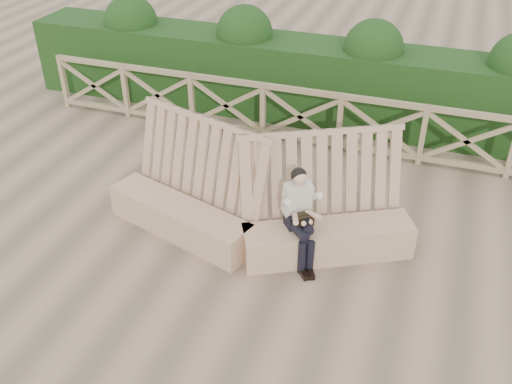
% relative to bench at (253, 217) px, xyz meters
% --- Properties ---
extents(ground, '(60.00, 60.00, 0.00)m').
position_rel_bench_xyz_m(ground, '(-0.16, -0.51, -0.41)').
color(ground, brown).
rests_on(ground, ground).
extents(bench, '(4.40, 1.75, 1.62)m').
position_rel_bench_xyz_m(bench, '(0.00, 0.00, 0.00)').
color(bench, '#987557').
rests_on(bench, ground).
extents(woman, '(0.65, 0.77, 1.35)m').
position_rel_bench_xyz_m(woman, '(0.70, -0.15, 0.33)').
color(woman, black).
rests_on(woman, ground).
extents(guardrail, '(10.10, 0.09, 1.10)m').
position_rel_bench_xyz_m(guardrail, '(-0.16, 2.99, 0.14)').
color(guardrail, '#7C6648').
rests_on(guardrail, ground).
extents(hedge, '(12.00, 1.20, 1.50)m').
position_rel_bench_xyz_m(hedge, '(-0.16, 4.19, 0.34)').
color(hedge, black).
rests_on(hedge, ground).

